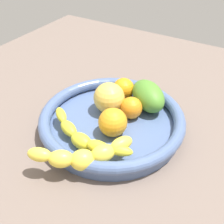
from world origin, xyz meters
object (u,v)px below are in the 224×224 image
(orange_front, at_px, (113,122))
(mango_green, at_px, (148,96))
(banana_draped_left, at_px, (82,155))
(fruit_bowl, at_px, (112,121))
(banana_draped_right, at_px, (84,137))
(orange_mid_right, at_px, (124,89))
(apple_yellow, at_px, (109,98))
(orange_mid_left, at_px, (131,108))

(orange_front, xyz_separation_m, mango_green, (0.02, 0.13, 0.00))
(banana_draped_left, relative_size, mango_green, 1.49)
(fruit_bowl, height_order, banana_draped_right, banana_draped_right)
(orange_front, distance_m, orange_mid_right, 0.14)
(fruit_bowl, distance_m, orange_mid_right, 0.11)
(orange_front, height_order, apple_yellow, apple_yellow)
(orange_mid_left, distance_m, mango_green, 0.06)
(fruit_bowl, xyz_separation_m, banana_draped_left, (0.02, -0.14, 0.02))
(orange_front, bearing_deg, orange_mid_left, 85.34)
(banana_draped_right, xyz_separation_m, apple_yellow, (-0.02, 0.13, 0.02))
(banana_draped_left, distance_m, banana_draped_right, 0.06)
(orange_front, height_order, orange_mid_right, orange_front)
(banana_draped_left, bearing_deg, mango_green, 84.31)
(banana_draped_right, bearing_deg, banana_draped_left, -57.21)
(fruit_bowl, bearing_deg, apple_yellow, 129.64)
(banana_draped_left, height_order, orange_mid_left, orange_mid_left)
(banana_draped_left, height_order, orange_mid_right, orange_mid_right)
(banana_draped_right, xyz_separation_m, orange_front, (0.03, 0.06, 0.01))
(fruit_bowl, distance_m, apple_yellow, 0.06)
(mango_green, bearing_deg, fruit_bowl, -114.43)
(mango_green, bearing_deg, banana_draped_right, -105.94)
(orange_mid_right, relative_size, mango_green, 0.49)
(banana_draped_left, bearing_deg, banana_draped_right, 122.79)
(orange_mid_right, distance_m, mango_green, 0.07)
(banana_draped_right, distance_m, orange_front, 0.07)
(banana_draped_left, distance_m, mango_green, 0.24)
(apple_yellow, bearing_deg, fruit_bowl, -50.36)
(banana_draped_left, bearing_deg, fruit_bowl, 97.97)
(banana_draped_right, distance_m, orange_mid_left, 0.14)
(fruit_bowl, bearing_deg, banana_draped_right, -96.52)
(banana_draped_right, xyz_separation_m, mango_green, (0.06, 0.19, 0.01))
(orange_front, xyz_separation_m, apple_yellow, (-0.05, 0.07, 0.01))
(orange_mid_left, relative_size, orange_mid_right, 0.94)
(orange_front, bearing_deg, banana_draped_right, -117.51)
(fruit_bowl, relative_size, orange_mid_left, 6.44)
(banana_draped_left, distance_m, orange_mid_right, 0.25)
(orange_mid_left, xyz_separation_m, orange_mid_right, (-0.06, 0.06, 0.00))
(banana_draped_right, relative_size, orange_mid_right, 4.04)
(banana_draped_left, xyz_separation_m, orange_front, (0.00, 0.11, 0.00))
(banana_draped_right, xyz_separation_m, orange_mid_left, (0.04, 0.14, 0.00))
(banana_draped_left, xyz_separation_m, apple_yellow, (-0.05, 0.18, 0.01))
(fruit_bowl, bearing_deg, orange_mid_right, 104.84)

